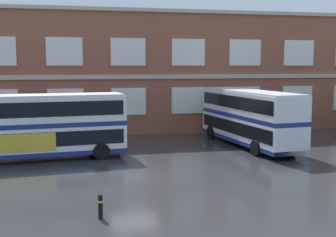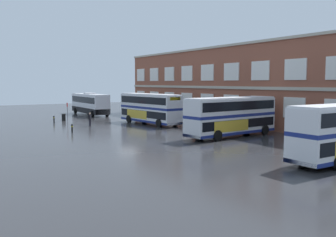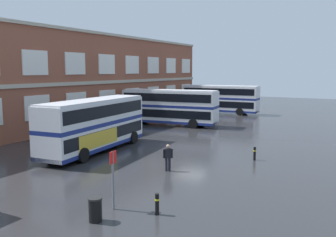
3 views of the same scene
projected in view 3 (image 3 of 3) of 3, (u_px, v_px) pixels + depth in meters
name	position (u px, v px, depth m)	size (l,w,h in m)	color
ground_plane	(169.00, 144.00, 31.20)	(120.00, 120.00, 0.00)	#2B2B2D
brick_terminal_building	(48.00, 81.00, 39.51)	(56.36, 8.19, 10.55)	brown
double_decker_near	(95.00, 124.00, 28.02)	(11.21, 3.74, 4.07)	silver
double_decker_middle	(170.00, 106.00, 41.55)	(3.80, 11.22, 4.07)	silver
double_decker_far	(220.00, 99.00, 53.02)	(3.11, 11.07, 4.07)	silver
waiting_passenger	(168.00, 156.00, 22.64)	(0.50, 0.55, 1.70)	black
bus_stand_flag	(113.00, 174.00, 16.28)	(0.44, 0.10, 2.70)	slate
station_litter_bin	(95.00, 209.00, 15.11)	(0.60, 0.60, 1.03)	black
safety_bollard_west	(157.00, 204.00, 15.82)	(0.19, 0.19, 0.95)	black
safety_bollard_east	(255.00, 153.00, 25.40)	(0.19, 0.19, 0.95)	black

